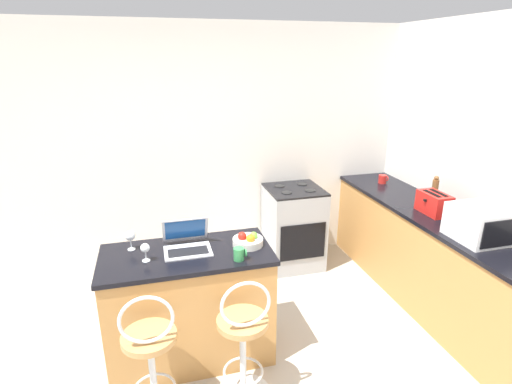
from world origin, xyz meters
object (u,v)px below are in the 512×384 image
Objects in this scene: pepper_mill at (435,190)px; fruit_bowl at (248,241)px; bar_stool_far at (243,345)px; stove_range at (293,227)px; wine_glass_tall at (145,249)px; microwave at (487,223)px; bar_stool_near at (151,362)px; mug_green at (239,254)px; mug_red at (383,179)px; toaster at (434,203)px; wine_glass_short at (130,236)px; laptop at (187,241)px.

fruit_bowl is at bearing -167.87° from pepper_mill.
bar_stool_far is 1.07× the size of stove_range.
wine_glass_tall is at bearing -175.85° from fruit_bowl.
wine_glass_tall is at bearing 173.20° from microwave.
bar_stool_near is 1.07× the size of stove_range.
mug_green is (0.63, -0.15, -0.05)m from wine_glass_tall.
mug_green is at bearing -145.70° from mug_red.
fruit_bowl reaches higher than bar_stool_near.
pepper_mill reaches higher than fruit_bowl.
toaster reaches higher than fruit_bowl.
bar_stool_near is 1.00× the size of bar_stool_far.
mug_green is (0.74, -0.36, -0.06)m from wine_glass_short.
stove_range is at bearing 122.94° from microwave.
fruit_bowl is at bearing 4.15° from wine_glass_tall.
pepper_mill is 2.99× the size of mug_green.
bar_stool_far is 2.15m from toaster.
microwave reaches higher than bar_stool_far.
bar_stool_far is at bearing -45.15° from wine_glass_short.
stove_range is at bearing 60.38° from bar_stool_far.
wine_glass_tall is at bearing 140.32° from bar_stool_far.
pepper_mill reaches higher than wine_glass_tall.
microwave is (2.57, 0.17, 0.58)m from bar_stool_near.
bar_stool_far is 7.34× the size of wine_glass_tall.
laptop is at bearing -138.37° from stove_range.
wine_glass_tall is (-0.58, 0.48, 0.55)m from bar_stool_far.
pepper_mill is at bearing 12.13° from fruit_bowl.
mug_red is at bearing 34.30° from mug_green.
laptop is at bearing 169.36° from microwave.
stove_range is 3.98× the size of fruit_bowl.
stove_range is at bearing 176.28° from mug_red.
laptop reaches higher than wine_glass_tall.
fruit_bowl is at bearing -8.42° from laptop.
wine_glass_tall is 0.48× the size of pepper_mill.
toaster is 0.29m from pepper_mill.
wine_glass_short reaches higher than mug_green.
wine_glass_tall reaches higher than mug_red.
microwave is 1.82× the size of pepper_mill.
laptop is at bearing -176.66° from toaster.
mug_red is (2.59, 1.66, 0.50)m from bar_stool_near.
fruit_bowl is 0.24m from mug_green.
stove_range is at bearing 41.63° from laptop.
stove_range is 2.07m from wine_glass_tall.
pepper_mill is (1.96, 0.42, 0.09)m from fruit_bowl.
bar_stool_far is 1.98m from stove_range.
wine_glass_short is at bearing 167.94° from laptop.
laptop is 2.24× the size of wine_glass_short.
wine_glass_short reaches higher than bar_stool_far.
toaster is at bearing -45.88° from stove_range.
bar_stool_near is 3.21× the size of toaster.
fruit_bowl reaches higher than mug_red.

